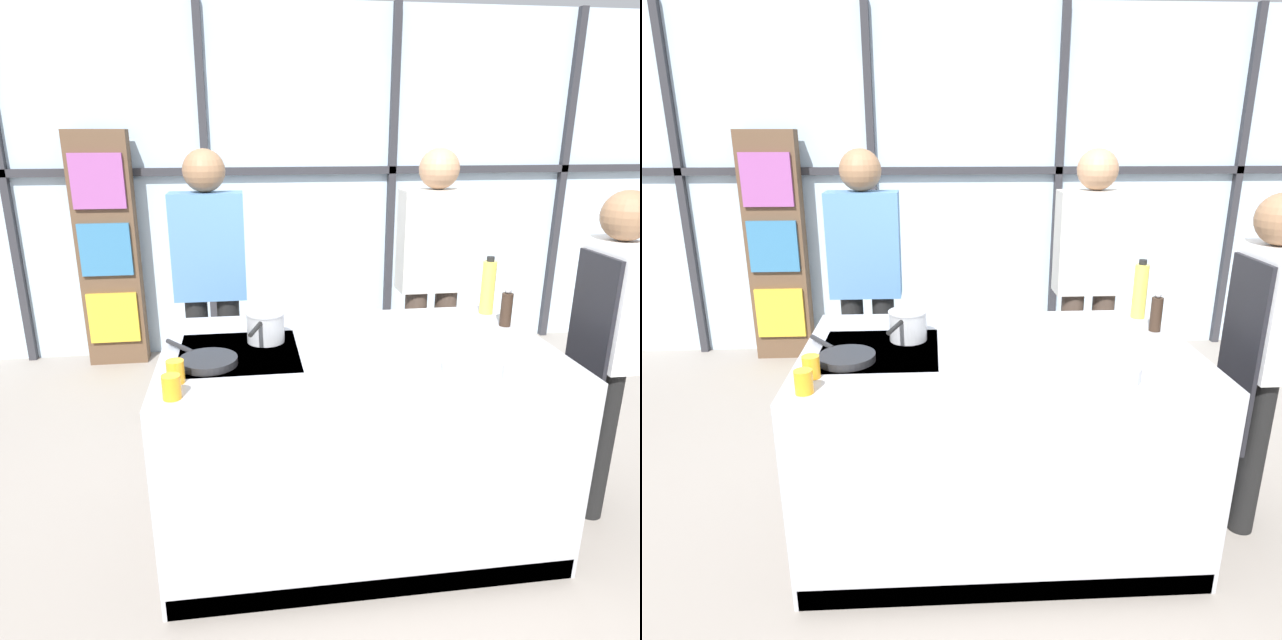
{
  "view_description": "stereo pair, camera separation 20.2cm",
  "coord_description": "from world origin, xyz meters",
  "views": [
    {
      "loc": [
        -0.5,
        -2.36,
        1.84
      ],
      "look_at": [
        -0.16,
        0.1,
        1.02
      ],
      "focal_mm": 32.0,
      "sensor_mm": 36.0,
      "label": 1
    },
    {
      "loc": [
        -0.29,
        -2.37,
        1.84
      ],
      "look_at": [
        -0.16,
        0.1,
        1.02
      ],
      "focal_mm": 32.0,
      "sensor_mm": 36.0,
      "label": 2
    }
  ],
  "objects": [
    {
      "name": "spectator_far_left",
      "position": [
        -0.7,
        1.07,
        1.01
      ],
      "size": [
        0.43,
        0.25,
        1.76
      ],
      "rotation": [
        0.0,
        0.0,
        3.14
      ],
      "color": "black",
      "rests_on": "ground_plane"
    },
    {
      "name": "ground_plane",
      "position": [
        0.0,
        0.0,
        0.0
      ],
      "size": [
        18.0,
        18.0,
        0.0
      ],
      "primitive_type": "plane",
      "color": "gray"
    },
    {
      "name": "mixing_bowl",
      "position": [
        0.4,
        -0.35,
        0.96
      ],
      "size": [
        0.24,
        0.24,
        0.06
      ],
      "color": "silver",
      "rests_on": "demo_island"
    },
    {
      "name": "oil_bottle",
      "position": [
        0.77,
        0.4,
        1.07
      ],
      "size": [
        0.07,
        0.07,
        0.31
      ],
      "color": "#E0CC4C",
      "rests_on": "demo_island"
    },
    {
      "name": "chef",
      "position": [
        1.18,
        -0.04,
        0.93
      ],
      "size": [
        0.22,
        0.37,
        1.61
      ],
      "rotation": [
        0.0,
        0.0,
        1.57
      ],
      "color": "black",
      "rests_on": "ground_plane"
    },
    {
      "name": "juice_glass_far",
      "position": [
        -0.77,
        -0.29,
        0.97
      ],
      "size": [
        0.07,
        0.07,
        0.09
      ],
      "primitive_type": "cylinder",
      "color": "orange",
      "rests_on": "demo_island"
    },
    {
      "name": "juice_glass_near",
      "position": [
        -0.77,
        -0.43,
        0.97
      ],
      "size": [
        0.07,
        0.07,
        0.09
      ],
      "primitive_type": "cylinder",
      "color": "orange",
      "rests_on": "demo_island"
    },
    {
      "name": "frying_pan",
      "position": [
        -0.66,
        -0.12,
        0.94
      ],
      "size": [
        0.32,
        0.38,
        0.03
      ],
      "color": "#232326",
      "rests_on": "demo_island"
    },
    {
      "name": "back_window_wall",
      "position": [
        0.0,
        2.49,
        1.4
      ],
      "size": [
        6.4,
        0.1,
        2.8
      ],
      "color": "silver",
      "rests_on": "ground_plane"
    },
    {
      "name": "pepper_grinder",
      "position": [
        0.78,
        0.19,
        1.01
      ],
      "size": [
        0.06,
        0.06,
        0.2
      ],
      "color": "#332319",
      "rests_on": "demo_island"
    },
    {
      "name": "spectator_center_left",
      "position": [
        0.7,
        1.07,
        1.0
      ],
      "size": [
        0.44,
        0.25,
        1.75
      ],
      "rotation": [
        0.0,
        0.0,
        3.14
      ],
      "color": "#47382D",
      "rests_on": "ground_plane"
    },
    {
      "name": "bookshelf",
      "position": [
        -1.56,
        2.3,
        0.93
      ],
      "size": [
        0.46,
        0.19,
        1.86
      ],
      "color": "brown",
      "rests_on": "ground_plane"
    },
    {
      "name": "saucepan",
      "position": [
        -0.41,
        0.12,
        1.0
      ],
      "size": [
        0.18,
        0.32,
        0.14
      ],
      "color": "silver",
      "rests_on": "demo_island"
    },
    {
      "name": "white_plate",
      "position": [
        0.44,
        -0.07,
        0.93
      ],
      "size": [
        0.24,
        0.24,
        0.01
      ],
      "primitive_type": "cylinder",
      "color": "white",
      "rests_on": "demo_island"
    },
    {
      "name": "demo_island",
      "position": [
        -0.0,
        -0.0,
        0.46
      ],
      "size": [
        1.75,
        1.05,
        0.92
      ],
      "color": "#A8AAB2",
      "rests_on": "ground_plane"
    }
  ]
}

